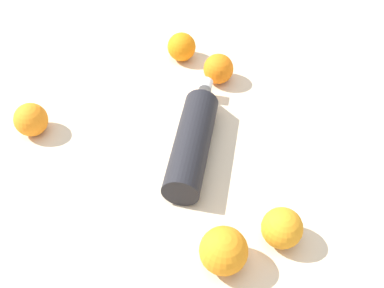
% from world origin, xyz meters
% --- Properties ---
extents(ground_plane, '(2.40, 2.40, 0.00)m').
position_xyz_m(ground_plane, '(0.00, 0.00, 0.00)').
color(ground_plane, beige).
extents(water_bottle, '(0.27, 0.18, 0.06)m').
position_xyz_m(water_bottle, '(-0.01, 0.04, 0.03)').
color(water_bottle, black).
rests_on(water_bottle, ground_plane).
extents(orange_0, '(0.07, 0.07, 0.07)m').
position_xyz_m(orange_0, '(0.23, 0.01, 0.04)').
color(orange_0, orange).
rests_on(orange_0, ground_plane).
extents(orange_1, '(0.06, 0.06, 0.06)m').
position_xyz_m(orange_1, '(-0.27, 0.09, 0.03)').
color(orange_1, orange).
rests_on(orange_1, ground_plane).
extents(orange_2, '(0.06, 0.06, 0.06)m').
position_xyz_m(orange_2, '(-0.14, -0.24, 0.03)').
color(orange_2, orange).
rests_on(orange_2, ground_plane).
extents(orange_3, '(0.06, 0.06, 0.06)m').
position_xyz_m(orange_3, '(-0.17, 0.14, 0.03)').
color(orange_3, orange).
rests_on(orange_3, ground_plane).
extents(orange_4, '(0.06, 0.06, 0.06)m').
position_xyz_m(orange_4, '(0.22, 0.11, 0.03)').
color(orange_4, orange).
rests_on(orange_4, ground_plane).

